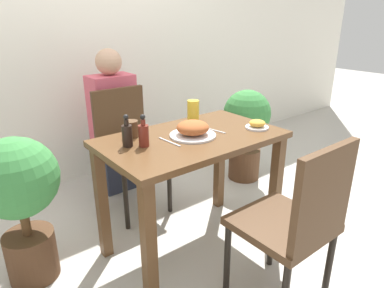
% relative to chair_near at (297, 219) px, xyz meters
% --- Properties ---
extents(ground_plane, '(16.00, 16.00, 0.00)m').
position_rel_chair_near_xyz_m(ground_plane, '(-0.07, 0.69, -0.52)').
color(ground_plane, '#B7B2A8').
extents(wall_back, '(8.00, 0.05, 2.60)m').
position_rel_chair_near_xyz_m(wall_back, '(-0.07, 2.12, 0.78)').
color(wall_back, white).
rests_on(wall_back, ground_plane).
extents(dining_table, '(1.04, 0.63, 0.75)m').
position_rel_chair_near_xyz_m(dining_table, '(-0.07, 0.69, 0.10)').
color(dining_table, brown).
rests_on(dining_table, ground_plane).
extents(chair_near, '(0.42, 0.42, 0.91)m').
position_rel_chair_near_xyz_m(chair_near, '(0.00, 0.00, 0.00)').
color(chair_near, '#4C331E').
rests_on(chair_near, ground_plane).
extents(chair_far, '(0.42, 0.42, 0.91)m').
position_rel_chair_near_xyz_m(chair_far, '(-0.13, 1.37, 0.00)').
color(chair_far, '#4C331E').
rests_on(chair_far, ground_plane).
extents(food_plate, '(0.27, 0.27, 0.09)m').
position_rel_chair_near_xyz_m(food_plate, '(-0.07, 0.68, 0.28)').
color(food_plate, white).
rests_on(food_plate, dining_table).
extents(side_plate, '(0.14, 0.14, 0.05)m').
position_rel_chair_near_xyz_m(side_plate, '(0.33, 0.55, 0.26)').
color(side_plate, white).
rests_on(side_plate, dining_table).
extents(drink_cup, '(0.08, 0.08, 0.09)m').
position_rel_chair_near_xyz_m(drink_cup, '(-0.35, 0.89, 0.28)').
color(drink_cup, '#4C331E').
rests_on(drink_cup, dining_table).
extents(juice_glass, '(0.08, 0.08, 0.13)m').
position_rel_chair_near_xyz_m(juice_glass, '(0.13, 0.93, 0.30)').
color(juice_glass, gold).
rests_on(juice_glass, dining_table).
extents(sauce_bottle, '(0.05, 0.05, 0.17)m').
position_rel_chair_near_xyz_m(sauce_bottle, '(-0.44, 0.77, 0.30)').
color(sauce_bottle, black).
rests_on(sauce_bottle, dining_table).
extents(condiment_bottle, '(0.05, 0.05, 0.17)m').
position_rel_chair_near_xyz_m(condiment_bottle, '(-0.37, 0.72, 0.30)').
color(condiment_bottle, maroon).
rests_on(condiment_bottle, dining_table).
extents(fork_utensil, '(0.02, 0.18, 0.00)m').
position_rel_chair_near_xyz_m(fork_utensil, '(-0.23, 0.68, 0.24)').
color(fork_utensil, silver).
rests_on(fork_utensil, dining_table).
extents(spoon_utensil, '(0.04, 0.17, 0.00)m').
position_rel_chair_near_xyz_m(spoon_utensil, '(0.09, 0.68, 0.24)').
color(spoon_utensil, silver).
rests_on(spoon_utensil, dining_table).
extents(potted_plant_left, '(0.43, 0.43, 0.84)m').
position_rel_chair_near_xyz_m(potted_plant_left, '(-0.95, 1.03, 0.01)').
color(potted_plant_left, '#51331E').
rests_on(potted_plant_left, ground_plane).
extents(potted_plant_right, '(0.41, 0.41, 0.81)m').
position_rel_chair_near_xyz_m(potted_plant_right, '(0.92, 1.17, -0.02)').
color(potted_plant_right, '#51331E').
rests_on(potted_plant_right, ground_plane).
extents(person_figure, '(0.34, 0.22, 1.17)m').
position_rel_chair_near_xyz_m(person_figure, '(-0.08, 1.70, 0.06)').
color(person_figure, '#2D3347').
rests_on(person_figure, ground_plane).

